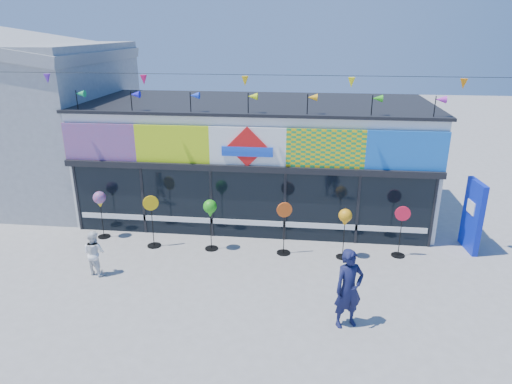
% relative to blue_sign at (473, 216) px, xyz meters
% --- Properties ---
extents(ground, '(80.00, 80.00, 0.00)m').
position_rel_blue_sign_xyz_m(ground, '(-6.98, -3.38, -1.12)').
color(ground, gray).
rests_on(ground, ground).
extents(kite_shop, '(16.00, 5.70, 5.31)m').
position_rel_blue_sign_xyz_m(kite_shop, '(-6.98, 2.56, 0.92)').
color(kite_shop, white).
rests_on(kite_shop, ground).
extents(neighbour_building, '(8.18, 7.20, 6.87)m').
position_rel_blue_sign_xyz_m(neighbour_building, '(-16.98, 3.62, 2.08)').
color(neighbour_building, '#9EA0A3').
rests_on(neighbour_building, ground).
extents(blue_sign, '(0.27, 1.13, 2.23)m').
position_rel_blue_sign_xyz_m(blue_sign, '(0.00, 0.00, 0.00)').
color(blue_sign, '#0C21B5').
rests_on(blue_sign, ground).
extents(spinner_0, '(0.41, 0.41, 1.60)m').
position_rel_blue_sign_xyz_m(spinner_0, '(-11.74, -0.50, 0.16)').
color(spinner_0, black).
rests_on(spinner_0, ground).
extents(spinner_1, '(0.46, 0.44, 1.71)m').
position_rel_blue_sign_xyz_m(spinner_1, '(-9.86, -0.96, -0.22)').
color(spinner_1, black).
rests_on(spinner_1, ground).
extents(spinner_2, '(0.42, 0.42, 1.65)m').
position_rel_blue_sign_xyz_m(spinner_2, '(-8.00, -0.95, 0.19)').
color(spinner_2, black).
rests_on(spinner_2, ground).
extents(spinner_3, '(0.47, 0.43, 1.68)m').
position_rel_blue_sign_xyz_m(spinner_3, '(-5.73, -0.98, -0.24)').
color(spinner_3, black).
rests_on(spinner_3, ground).
extents(spinner_4, '(0.40, 0.40, 1.57)m').
position_rel_blue_sign_xyz_m(spinner_4, '(-3.94, -1.04, 0.14)').
color(spinner_4, black).
rests_on(spinner_4, ground).
extents(spinner_5, '(0.45, 0.41, 1.62)m').
position_rel_blue_sign_xyz_m(spinner_5, '(-2.25, -0.74, -0.27)').
color(spinner_5, black).
rests_on(spinner_5, ground).
extents(adult_man, '(0.83, 0.71, 1.93)m').
position_rel_blue_sign_xyz_m(adult_man, '(-4.06, -4.41, -0.16)').
color(adult_man, '#13173D').
rests_on(adult_man, ground).
extents(child, '(0.72, 0.55, 1.30)m').
position_rel_blue_sign_xyz_m(child, '(-10.91, -2.82, -0.47)').
color(child, white).
rests_on(child, ground).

